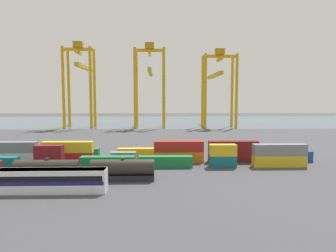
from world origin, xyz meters
name	(u,v)px	position (x,y,z in m)	size (l,w,h in m)	color
ground_plane	(125,141)	(0.00, 40.00, 0.00)	(420.00, 420.00, 0.00)	#424247
harbour_water	(140,121)	(0.00, 136.96, 0.00)	(400.00, 110.00, 0.01)	#475B6B
freight_tank_row	(47,170)	(-8.43, -15.15, 2.09)	(40.42, 2.95, 4.41)	#232326
shipping_container_3	(49,162)	(-11.89, -4.26, 1.30)	(6.04, 2.44, 2.60)	maroon
shipping_container_4	(49,151)	(-11.89, -4.26, 3.90)	(6.04, 2.44, 2.60)	maroon
shipping_container_5	(108,162)	(1.15, -4.26, 1.30)	(12.10, 2.44, 2.60)	#197538
shipping_container_6	(166,162)	(14.19, -4.26, 1.30)	(12.10, 2.44, 2.60)	#197538
shipping_container_7	(223,161)	(27.23, -4.26, 1.30)	(6.04, 2.44, 2.60)	#146066
shipping_container_8	(223,150)	(27.23, -4.26, 3.90)	(6.04, 2.44, 2.60)	gold
shipping_container_9	(279,161)	(40.27, -4.26, 1.30)	(12.10, 2.44, 2.60)	gold
shipping_container_10	(279,150)	(40.27, -4.26, 3.90)	(12.10, 2.44, 2.60)	slate
shipping_container_13	(12,158)	(-22.85, 1.31, 1.30)	(12.10, 2.44, 2.60)	silver
shipping_container_14	(11,147)	(-22.85, 1.31, 3.90)	(12.10, 2.44, 2.60)	slate
shipping_container_15	(68,158)	(-9.40, 1.31, 1.30)	(12.10, 2.44, 2.60)	#AD211C
shipping_container_16	(68,147)	(-9.40, 1.31, 3.90)	(12.10, 2.44, 2.60)	gold
shipping_container_17	(124,157)	(4.06, 1.31, 1.30)	(6.04, 2.44, 2.60)	slate
shipping_container_18	(179,157)	(17.52, 1.31, 1.30)	(12.10, 2.44, 2.60)	orange
shipping_container_19	(179,146)	(17.52, 1.31, 3.90)	(12.10, 2.44, 2.60)	#AD211C
shipping_container_20	(233,157)	(30.98, 1.31, 1.30)	(12.10, 2.44, 2.60)	maroon
shipping_container_21	(233,146)	(30.98, 1.31, 3.90)	(12.10, 2.44, 2.60)	maroon
shipping_container_22	(287,156)	(44.44, 1.31, 1.30)	(12.10, 2.44, 2.60)	#1C4299
shipping_container_25	(34,154)	(-19.86, 6.88, 1.30)	(6.04, 2.44, 2.60)	#146066
shipping_container_26	(88,153)	(-5.94, 6.88, 1.30)	(6.04, 2.44, 2.60)	#197538
shipping_container_27	(141,153)	(7.98, 6.88, 1.30)	(12.10, 2.44, 2.60)	gold
gantry_crane_west	(81,76)	(-29.73, 96.34, 27.70)	(15.68, 37.80, 45.43)	gold
gantry_crane_central	(150,77)	(7.82, 96.87, 27.14)	(16.62, 41.38, 45.09)	gold
gantry_crane_east	(218,80)	(45.36, 96.94, 25.59)	(18.13, 40.93, 42.09)	gold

